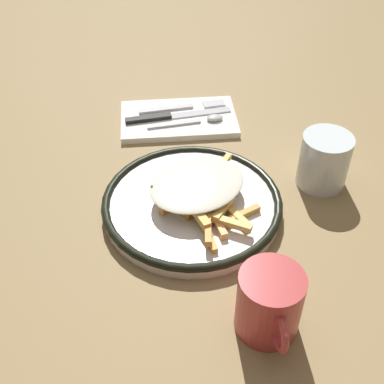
{
  "coord_description": "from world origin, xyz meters",
  "views": [
    {
      "loc": [
        0.58,
        -0.09,
        0.56
      ],
      "look_at": [
        0.0,
        0.0,
        0.04
      ],
      "focal_mm": 47.05,
      "sensor_mm": 36.0,
      "label": 1
    }
  ],
  "objects_px": {
    "fork": "(183,107)",
    "spoon": "(198,120)",
    "coffee_mug": "(269,304)",
    "knife": "(169,116)",
    "plate": "(192,204)",
    "napkin": "(179,119)",
    "water_glass": "(324,161)",
    "fries_heap": "(199,190)"
  },
  "relations": [
    {
      "from": "fork",
      "to": "spoon",
      "type": "bearing_deg",
      "value": 22.61
    },
    {
      "from": "coffee_mug",
      "to": "knife",
      "type": "bearing_deg",
      "value": -172.07
    },
    {
      "from": "plate",
      "to": "knife",
      "type": "bearing_deg",
      "value": -178.68
    },
    {
      "from": "spoon",
      "to": "knife",
      "type": "bearing_deg",
      "value": -114.31
    },
    {
      "from": "napkin",
      "to": "water_glass",
      "type": "bearing_deg",
      "value": 44.1
    },
    {
      "from": "plate",
      "to": "spoon",
      "type": "distance_m",
      "value": 0.24
    },
    {
      "from": "plate",
      "to": "water_glass",
      "type": "bearing_deg",
      "value": 99.16
    },
    {
      "from": "spoon",
      "to": "water_glass",
      "type": "height_order",
      "value": "water_glass"
    },
    {
      "from": "plate",
      "to": "napkin",
      "type": "relative_size",
      "value": 1.27
    },
    {
      "from": "plate",
      "to": "spoon",
      "type": "relative_size",
      "value": 1.88
    },
    {
      "from": "knife",
      "to": "spoon",
      "type": "height_order",
      "value": "spoon"
    },
    {
      "from": "fries_heap",
      "to": "coffee_mug",
      "type": "xyz_separation_m",
      "value": [
        0.23,
        0.05,
        0.01
      ]
    },
    {
      "from": "knife",
      "to": "water_glass",
      "type": "xyz_separation_m",
      "value": [
        0.22,
        0.23,
        0.03
      ]
    },
    {
      "from": "spoon",
      "to": "coffee_mug",
      "type": "relative_size",
      "value": 1.38
    },
    {
      "from": "plate",
      "to": "knife",
      "type": "distance_m",
      "value": 0.26
    },
    {
      "from": "fork",
      "to": "spoon",
      "type": "distance_m",
      "value": 0.06
    },
    {
      "from": "water_glass",
      "to": "coffee_mug",
      "type": "height_order",
      "value": "same"
    },
    {
      "from": "fries_heap",
      "to": "knife",
      "type": "xyz_separation_m",
      "value": [
        -0.25,
        -0.02,
        -0.03
      ]
    },
    {
      "from": "plate",
      "to": "fries_heap",
      "type": "xyz_separation_m",
      "value": [
        -0.0,
        0.01,
        0.03
      ]
    },
    {
      "from": "spoon",
      "to": "water_glass",
      "type": "relative_size",
      "value": 1.65
    },
    {
      "from": "water_glass",
      "to": "spoon",
      "type": "bearing_deg",
      "value": -137.45
    },
    {
      "from": "fries_heap",
      "to": "knife",
      "type": "bearing_deg",
      "value": -175.99
    },
    {
      "from": "napkin",
      "to": "fork",
      "type": "distance_m",
      "value": 0.03
    },
    {
      "from": "plate",
      "to": "knife",
      "type": "relative_size",
      "value": 1.36
    },
    {
      "from": "napkin",
      "to": "fries_heap",
      "type": "bearing_deg",
      "value": -0.22
    },
    {
      "from": "knife",
      "to": "spoon",
      "type": "relative_size",
      "value": 1.38
    },
    {
      "from": "knife",
      "to": "spoon",
      "type": "bearing_deg",
      "value": 65.69
    },
    {
      "from": "fries_heap",
      "to": "water_glass",
      "type": "height_order",
      "value": "water_glass"
    },
    {
      "from": "plate",
      "to": "fries_heap",
      "type": "height_order",
      "value": "fries_heap"
    },
    {
      "from": "coffee_mug",
      "to": "water_glass",
      "type": "bearing_deg",
      "value": 147.83
    },
    {
      "from": "fries_heap",
      "to": "coffee_mug",
      "type": "relative_size",
      "value": 1.96
    },
    {
      "from": "knife",
      "to": "coffee_mug",
      "type": "height_order",
      "value": "coffee_mug"
    },
    {
      "from": "plate",
      "to": "fork",
      "type": "relative_size",
      "value": 1.62
    },
    {
      "from": "coffee_mug",
      "to": "spoon",
      "type": "bearing_deg",
      "value": -178.32
    },
    {
      "from": "napkin",
      "to": "spoon",
      "type": "xyz_separation_m",
      "value": [
        0.03,
        0.03,
        0.01
      ]
    },
    {
      "from": "water_glass",
      "to": "knife",
      "type": "bearing_deg",
      "value": -133.29
    },
    {
      "from": "napkin",
      "to": "knife",
      "type": "relative_size",
      "value": 1.07
    },
    {
      "from": "plate",
      "to": "water_glass",
      "type": "height_order",
      "value": "water_glass"
    },
    {
      "from": "spoon",
      "to": "coffee_mug",
      "type": "distance_m",
      "value": 0.46
    },
    {
      "from": "fries_heap",
      "to": "water_glass",
      "type": "relative_size",
      "value": 2.35
    },
    {
      "from": "spoon",
      "to": "plate",
      "type": "bearing_deg",
      "value": -11.67
    },
    {
      "from": "fork",
      "to": "water_glass",
      "type": "height_order",
      "value": "water_glass"
    }
  ]
}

